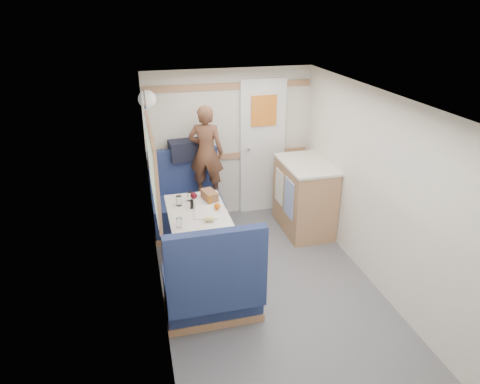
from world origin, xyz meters
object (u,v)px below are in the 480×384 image
object	(u,v)px
cheese_block	(209,219)
bread_loaf	(210,195)
galley_counter	(304,196)
salt_grinder	(195,204)
bench_far	(188,210)
duffel_bag	(190,149)
dinette_table	(197,222)
person	(206,152)
tumbler_mid	(179,201)
bench_near	(213,290)
tray	(206,212)
beer_glass	(210,200)
wine_glass	(194,196)
orange_fruit	(217,206)
dome_light	(147,99)
tumbler_left	(179,223)
tumbler_right	(190,196)
pepper_grinder	(192,204)

from	to	relation	value
cheese_block	bread_loaf	xyz separation A→B (m)	(0.10, 0.53, 0.01)
galley_counter	cheese_block	size ratio (longest dim) A/B	10.16
galley_counter	salt_grinder	world-z (taller)	galley_counter
bench_far	duffel_bag	bearing A→B (deg)	69.67
dinette_table	salt_grinder	bearing A→B (deg)	108.26
person	bread_loaf	bearing A→B (deg)	103.34
tumbler_mid	bench_near	bearing A→B (deg)	-80.55
dinette_table	tray	bearing A→B (deg)	-49.52
bench_far	cheese_block	distance (m)	1.25
person	bread_loaf	xyz separation A→B (m)	(-0.09, -0.67, -0.28)
beer_glass	salt_grinder	xyz separation A→B (m)	(-0.18, -0.08, -0.00)
cheese_block	wine_glass	xyz separation A→B (m)	(-0.10, 0.38, 0.09)
orange_fruit	cheese_block	distance (m)	0.25
bench_near	tumbler_mid	world-z (taller)	bench_near
person	duffel_bag	distance (m)	0.29
orange_fruit	beer_glass	size ratio (longest dim) A/B	0.76
bench_near	tray	size ratio (longest dim) A/B	3.30
dinette_table	orange_fruit	bearing A→B (deg)	-20.47
cheese_block	salt_grinder	distance (m)	0.36
dome_light	tumbler_mid	distance (m)	1.22
dome_light	duffel_bag	size ratio (longest dim) A/B	0.39
tumbler_mid	beer_glass	distance (m)	0.34
bench_far	bread_loaf	bearing A→B (deg)	-73.98
bench_far	tumbler_left	world-z (taller)	bench_far
bench_far	bench_near	bearing A→B (deg)	-90.00
cheese_block	tumbler_mid	xyz separation A→B (m)	(-0.25, 0.45, 0.02)
bench_near	tumbler_left	xyz separation A→B (m)	(-0.22, 0.52, 0.47)
dinette_table	orange_fruit	world-z (taller)	orange_fruit
tumbler_right	salt_grinder	distance (m)	0.20
salt_grinder	cheese_block	bearing A→B (deg)	-74.07
dome_light	tumbler_right	xyz separation A→B (m)	(0.35, -0.60, -0.98)
tray	salt_grinder	world-z (taller)	salt_grinder
tumbler_left	tumbler_right	world-z (taller)	tumbler_right
duffel_bag	cheese_block	bearing A→B (deg)	-96.75
galley_counter	bread_loaf	size ratio (longest dim) A/B	3.95
tumbler_left	beer_glass	xyz separation A→B (m)	(0.39, 0.46, -0.00)
duffel_bag	bread_loaf	xyz separation A→B (m)	(0.09, -0.89, -0.26)
duffel_bag	bread_loaf	size ratio (longest dim) A/B	2.22
person	salt_grinder	size ratio (longest dim) A/B	13.11
tray	pepper_grinder	xyz separation A→B (m)	(-0.13, 0.15, 0.04)
dinette_table	orange_fruit	size ratio (longest dim) A/B	13.29
galley_counter	person	distance (m)	1.37
tumbler_right	orange_fruit	bearing A→B (deg)	-52.91
dome_light	pepper_grinder	xyz separation A→B (m)	(0.35, -0.80, -0.98)
dome_light	cheese_block	xyz separation A→B (m)	(0.47, -1.15, -1.00)
dinette_table	bench_far	size ratio (longest dim) A/B	0.88
tumbler_left	cheese_block	bearing A→B (deg)	8.12
duffel_bag	tumbler_left	distance (m)	1.52
salt_grinder	tumbler_right	bearing A→B (deg)	96.07
dinette_table	pepper_grinder	distance (m)	0.21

